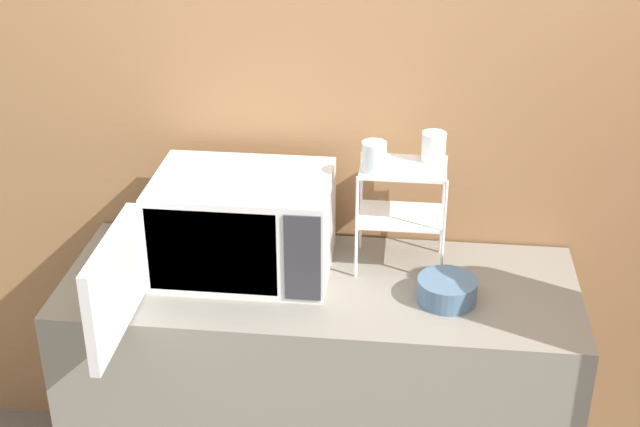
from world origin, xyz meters
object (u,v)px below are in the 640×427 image
at_px(dish_rack, 402,195).
at_px(glass_front_left, 374,157).
at_px(microwave, 237,227).
at_px(glass_back_right, 434,147).
at_px(bowl, 447,290).

height_order(dish_rack, glass_front_left, glass_front_left).
distance_m(dish_rack, glass_front_left, 0.18).
height_order(microwave, glass_back_right, glass_back_right).
distance_m(microwave, bowl, 0.70).
bearing_deg(bowl, glass_back_right, 103.19).
relative_size(microwave, glass_front_left, 8.81).
bearing_deg(dish_rack, microwave, -168.41).
xyz_separation_m(microwave, bowl, (0.68, -0.10, -0.13)).
distance_m(glass_front_left, bowl, 0.48).
xyz_separation_m(glass_back_right, bowl, (0.06, -0.27, -0.37)).
distance_m(microwave, dish_rack, 0.54).
bearing_deg(glass_front_left, dish_rack, 26.43).
bearing_deg(dish_rack, glass_front_left, -153.57).
relative_size(dish_rack, glass_back_right, 3.77).
xyz_separation_m(glass_front_left, bowl, (0.25, -0.17, -0.37)).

